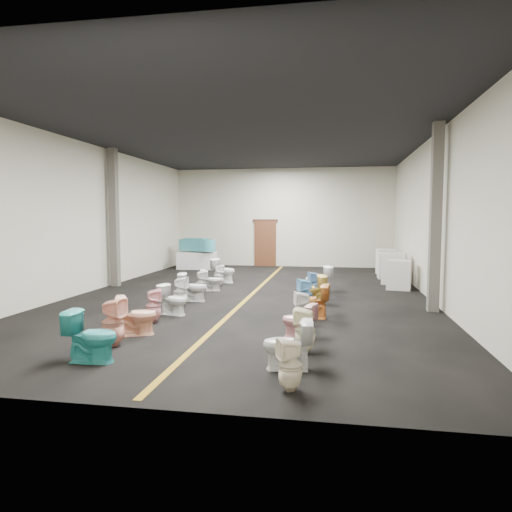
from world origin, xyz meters
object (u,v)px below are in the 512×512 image
object	(u,v)px
toilet_left_3	(153,306)
toilet_left_9	(219,276)
toilet_left_4	(173,300)
toilet_right_0	(290,365)
toilet_left_1	(113,322)
toilet_right_9	(318,279)
display_table	(197,260)
toilet_left_5	(180,292)
toilet_right_7	(311,290)
toilet_left_2	(136,315)
toilet_right_4	(303,309)
toilet_left_6	(193,287)
toilet_left_7	(201,283)
bathtub	(197,245)
toilet_left_0	(92,336)
toilet_right_2	(305,330)
appliance_crate_b	(394,269)
toilet_left_10	(223,271)
toilet_left_8	(211,280)
toilet_right_1	(288,345)
toilet_right_8	(315,285)
toilet_right_3	(299,320)
toilet_right_6	(306,295)
appliance_crate_d	(386,262)
appliance_crate_c	(389,266)
appliance_crate_a	(399,275)
toilet_right_5	(312,301)

from	to	relation	value
toilet_left_3	toilet_left_9	distance (m)	5.22
toilet_left_4	toilet_right_0	xyz separation A→B (m)	(3.15, -4.22, -0.00)
toilet_left_1	toilet_right_9	xyz separation A→B (m)	(3.35, 6.39, -0.02)
display_table	toilet_left_5	world-z (taller)	toilet_left_5
toilet_right_7	toilet_right_9	world-z (taller)	toilet_right_9
toilet_left_2	toilet_right_4	distance (m)	3.34
toilet_left_6	toilet_left_7	bearing A→B (deg)	-3.93
toilet_right_0	toilet_right_9	xyz separation A→B (m)	(0.07, 7.94, 0.05)
bathtub	toilet_left_4	bearing A→B (deg)	-55.18
toilet_left_0	toilet_right_2	bearing A→B (deg)	-75.12
appliance_crate_b	toilet_left_5	xyz separation A→B (m)	(-5.83, -5.14, -0.14)
toilet_left_10	toilet_left_8	bearing A→B (deg)	-168.98
toilet_left_4	toilet_left_7	size ratio (longest dim) A/B	0.95
toilet_right_1	toilet_right_8	world-z (taller)	toilet_right_1
toilet_left_0	toilet_left_5	distance (m)	4.42
toilet_right_0	toilet_left_0	bearing A→B (deg)	-125.81
toilet_left_8	toilet_left_9	world-z (taller)	toilet_left_9
toilet_right_3	toilet_right_6	xyz separation A→B (m)	(-0.04, 2.55, 0.06)
appliance_crate_d	toilet_left_3	xyz separation A→B (m)	(-5.84, -9.53, -0.13)
display_table	toilet_right_8	world-z (taller)	toilet_right_8
display_table	toilet_right_9	size ratio (longest dim) A/B	2.06
toilet_right_8	toilet_right_3	bearing A→B (deg)	-21.45
appliance_crate_b	toilet_left_9	world-z (taller)	appliance_crate_b
appliance_crate_b	toilet_left_8	size ratio (longest dim) A/B	1.55
appliance_crate_b	toilet_right_3	xyz separation A→B (m)	(-2.65, -7.57, -0.19)
toilet_left_10	toilet_right_3	distance (m)	7.54
toilet_left_2	toilet_left_5	xyz separation A→B (m)	(-0.07, 2.75, 0.00)
toilet_left_1	toilet_right_9	bearing A→B (deg)	-23.66
toilet_left_3	toilet_left_6	xyz separation A→B (m)	(0.06, 2.57, 0.02)
appliance_crate_c	appliance_crate_d	xyz separation A→B (m)	(0.00, 1.22, 0.03)
toilet_left_4	toilet_right_0	bearing A→B (deg)	-129.65
toilet_right_7	toilet_right_9	distance (m)	1.89
appliance_crate_a	toilet_right_2	distance (m)	7.70
toilet_left_2	toilet_left_6	bearing A→B (deg)	-21.96
toilet_left_2	toilet_left_8	bearing A→B (deg)	-22.21
appliance_crate_a	toilet_left_7	size ratio (longest dim) A/B	1.24
toilet_right_3	toilet_right_8	world-z (taller)	toilet_right_8
toilet_right_2	toilet_right_6	bearing A→B (deg)	-169.64
appliance_crate_a	appliance_crate_d	bearing A→B (deg)	90.00
toilet_left_4	toilet_left_2	bearing A→B (deg)	-168.15
appliance_crate_d	toilet_left_5	xyz separation A→B (m)	(-5.83, -7.80, -0.11)
toilet_left_6	toilet_right_0	size ratio (longest dim) A/B	1.10
appliance_crate_a	appliance_crate_d	world-z (taller)	appliance_crate_d
toilet_left_7	toilet_left_9	distance (m)	1.79
toilet_left_6	toilet_right_0	bearing A→B (deg)	-156.85
appliance_crate_d	toilet_left_1	xyz separation A→B (m)	(-5.83, -11.35, -0.07)
toilet_right_3	toilet_right_6	distance (m)	2.55
toilet_left_2	toilet_right_5	world-z (taller)	toilet_right_5
toilet_left_0	toilet_right_0	xyz separation A→B (m)	(3.19, -0.68, -0.06)
toilet_left_1	toilet_right_9	size ratio (longest dim) A/B	1.06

